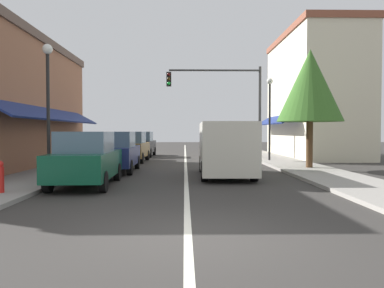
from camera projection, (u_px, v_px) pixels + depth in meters
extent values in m
plane|color=#33302D|center=(185.00, 159.00, 24.38)|extent=(80.00, 80.00, 0.00)
cube|color=gray|center=(99.00, 158.00, 24.27)|extent=(2.60, 56.00, 0.12)
cube|color=gray|center=(271.00, 158.00, 24.49)|extent=(2.60, 56.00, 0.12)
cube|color=silver|center=(185.00, 159.00, 24.38)|extent=(0.14, 52.00, 0.01)
cube|color=slate|center=(42.00, 139.00, 18.21)|extent=(0.08, 10.64, 1.80)
cube|color=navy|center=(55.00, 114.00, 18.18)|extent=(1.27, 11.76, 0.73)
cube|color=slate|center=(12.00, 67.00, 15.04)|extent=(0.08, 1.10, 1.30)
cube|color=slate|center=(62.00, 86.00, 21.19)|extent=(0.08, 1.10, 1.30)
cube|color=beige|center=(314.00, 98.00, 26.43)|extent=(4.26, 10.00, 8.16)
cube|color=brown|center=(315.00, 36.00, 26.29)|extent=(4.46, 10.20, 0.40)
cube|color=slate|center=(284.00, 137.00, 26.47)|extent=(0.08, 7.60, 1.80)
cube|color=navy|center=(275.00, 120.00, 26.42)|extent=(1.27, 8.40, 0.73)
cube|color=slate|center=(294.00, 67.00, 24.13)|extent=(0.08, 1.10, 1.30)
cube|color=slate|center=(277.00, 77.00, 28.53)|extent=(0.08, 1.10, 1.30)
cube|color=#0F4C33|center=(86.00, 164.00, 12.36)|extent=(1.83, 4.14, 0.80)
cube|color=slate|center=(85.00, 142.00, 12.23)|extent=(1.57, 2.04, 0.66)
cylinder|color=black|center=(73.00, 172.00, 13.68)|extent=(0.22, 0.63, 0.62)
cylinder|color=black|center=(117.00, 172.00, 13.76)|extent=(0.22, 0.63, 0.62)
cylinder|color=black|center=(48.00, 182.00, 10.98)|extent=(0.22, 0.63, 0.62)
cylinder|color=black|center=(103.00, 182.00, 11.05)|extent=(0.22, 0.63, 0.62)
cube|color=navy|center=(116.00, 156.00, 16.77)|extent=(1.77, 4.12, 0.80)
cube|color=slate|center=(115.00, 139.00, 16.65)|extent=(1.54, 2.02, 0.66)
cylinder|color=black|center=(104.00, 162.00, 18.11)|extent=(0.21, 0.62, 0.62)
cylinder|color=black|center=(137.00, 162.00, 18.16)|extent=(0.21, 0.62, 0.62)
cylinder|color=black|center=(90.00, 168.00, 15.41)|extent=(0.21, 0.62, 0.62)
cylinder|color=black|center=(130.00, 168.00, 15.46)|extent=(0.21, 0.62, 0.62)
cube|color=brown|center=(131.00, 150.00, 22.29)|extent=(1.80, 4.13, 0.80)
cube|color=slate|center=(131.00, 137.00, 22.16)|extent=(1.56, 2.03, 0.66)
cylinder|color=black|center=(122.00, 155.00, 23.65)|extent=(0.21, 0.62, 0.62)
cylinder|color=black|center=(147.00, 155.00, 23.65)|extent=(0.21, 0.62, 0.62)
cylinder|color=black|center=(113.00, 158.00, 20.95)|extent=(0.21, 0.62, 0.62)
cylinder|color=black|center=(142.00, 158.00, 20.95)|extent=(0.21, 0.62, 0.62)
cube|color=black|center=(141.00, 146.00, 27.26)|extent=(1.83, 4.14, 0.80)
cube|color=slate|center=(141.00, 136.00, 27.14)|extent=(1.57, 2.04, 0.66)
cylinder|color=black|center=(133.00, 151.00, 28.63)|extent=(0.22, 0.63, 0.62)
cylinder|color=black|center=(154.00, 151.00, 28.62)|extent=(0.22, 0.63, 0.62)
cylinder|color=black|center=(127.00, 153.00, 25.93)|extent=(0.22, 0.63, 0.62)
cylinder|color=black|center=(150.00, 153.00, 25.92)|extent=(0.22, 0.63, 0.62)
cube|color=beige|center=(225.00, 147.00, 15.05)|extent=(2.06, 5.04, 1.90)
cube|color=slate|center=(221.00, 135.00, 17.44)|extent=(1.73, 0.31, 0.84)
cube|color=black|center=(221.00, 159.00, 17.65)|extent=(1.87, 0.24, 0.24)
cylinder|color=black|center=(202.00, 164.00, 16.63)|extent=(0.25, 0.72, 0.72)
cylinder|color=black|center=(243.00, 164.00, 16.63)|extent=(0.25, 0.72, 0.72)
cylinder|color=black|center=(204.00, 171.00, 13.53)|extent=(0.25, 0.72, 0.72)
cylinder|color=black|center=(254.00, 171.00, 13.53)|extent=(0.25, 0.72, 0.72)
cylinder|color=#333333|center=(260.00, 113.00, 24.53)|extent=(0.18, 0.18, 5.95)
cylinder|color=#333333|center=(215.00, 70.00, 24.39)|extent=(5.85, 0.12, 0.12)
cube|color=black|center=(169.00, 79.00, 24.17)|extent=(0.30, 0.24, 0.90)
sphere|color=#420F0F|center=(169.00, 74.00, 24.03)|extent=(0.20, 0.20, 0.20)
sphere|color=#3D2D0C|center=(169.00, 79.00, 24.04)|extent=(0.20, 0.20, 0.20)
sphere|color=green|center=(169.00, 83.00, 24.05)|extent=(0.20, 0.20, 0.20)
cylinder|color=black|center=(48.00, 118.00, 13.56)|extent=(0.12, 0.12, 4.51)
sphere|color=white|center=(47.00, 49.00, 13.48)|extent=(0.36, 0.36, 0.36)
cylinder|color=black|center=(270.00, 123.00, 22.06)|extent=(0.12, 0.12, 4.51)
sphere|color=white|center=(270.00, 81.00, 21.98)|extent=(0.36, 0.36, 0.36)
cylinder|color=#4C331E|center=(310.00, 141.00, 17.52)|extent=(0.30, 0.30, 2.68)
cone|color=#386626|center=(310.00, 86.00, 17.44)|extent=(3.00, 3.00, 3.30)
cylinder|color=red|center=(0.00, 180.00, 10.28)|extent=(0.22, 0.22, 0.70)
sphere|color=red|center=(0.00, 164.00, 10.26)|extent=(0.20, 0.20, 0.20)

